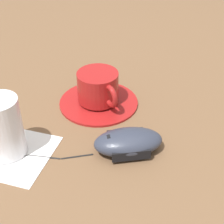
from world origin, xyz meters
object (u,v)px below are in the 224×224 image
coffee_cup (98,87)px  computer_mouse (128,142)px  drinking_glass (3,127)px  saucer (99,101)px

coffee_cup → computer_mouse: coffee_cup is taller
drinking_glass → coffee_cup: bearing=139.7°
computer_mouse → drinking_glass: drinking_glass is taller
drinking_glass → computer_mouse: bearing=96.2°
computer_mouse → saucer: bearing=-154.1°
coffee_cup → drinking_glass: (0.16, -0.14, 0.02)m
saucer → computer_mouse: bearing=25.9°
coffee_cup → computer_mouse: (0.14, 0.07, -0.02)m
saucer → coffee_cup: coffee_cup is taller
saucer → drinking_glass: size_ratio=1.53×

